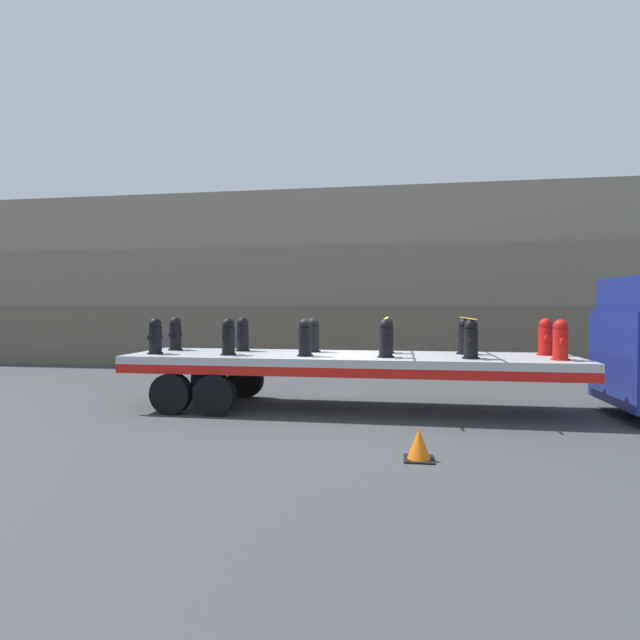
{
  "coord_description": "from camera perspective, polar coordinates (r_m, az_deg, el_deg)",
  "views": [
    {
      "loc": [
        1.16,
        -11.43,
        2.34
      ],
      "look_at": [
        -0.64,
        0.0,
        2.07
      ],
      "focal_mm": 28.0,
      "sensor_mm": 36.0,
      "label": 1
    }
  ],
  "objects": [
    {
      "name": "fire_hydrant_black_far_1",
      "position": [
        12.58,
        -8.82,
        -1.68
      ],
      "size": [
        0.37,
        0.52,
        0.84
      ],
      "color": "black",
      "rests_on": "flatbed_trailer"
    },
    {
      "name": "fire_hydrant_black_near_3",
      "position": [
        10.92,
        7.54,
        -2.14
      ],
      "size": [
        0.37,
        0.52,
        0.84
      ],
      "color": "black",
      "rests_on": "flatbed_trailer"
    },
    {
      "name": "fire_hydrant_black_far_3",
      "position": [
        11.99,
        7.66,
        -1.83
      ],
      "size": [
        0.37,
        0.52,
        0.84
      ],
      "color": "black",
      "rests_on": "flatbed_trailer"
    },
    {
      "name": "traffic_cone",
      "position": [
        8.07,
        11.24,
        -13.81
      ],
      "size": [
        0.46,
        0.46,
        0.49
      ],
      "color": "black",
      "rests_on": "ground_plane"
    },
    {
      "name": "rock_cliff",
      "position": [
        20.33,
        5.68,
        4.55
      ],
      "size": [
        60.0,
        3.3,
        6.94
      ],
      "color": "#665B4C",
      "rests_on": "ground_plane"
    },
    {
      "name": "fire_hydrant_black_near_2",
      "position": [
        11.11,
        -1.71,
        -2.06
      ],
      "size": [
        0.37,
        0.52,
        0.84
      ],
      "color": "black",
      "rests_on": "flatbed_trailer"
    },
    {
      "name": "cargo_strap_middle",
      "position": [
        11.54,
        16.51,
        0.2
      ],
      "size": [
        0.05,
        2.62,
        0.01
      ],
      "color": "yellow",
      "rests_on": "fire_hydrant_black_near_4"
    },
    {
      "name": "fire_hydrant_red_far_5",
      "position": [
        12.43,
        24.36,
        -1.82
      ],
      "size": [
        0.37,
        0.52,
        0.84
      ],
      "color": "red",
      "rests_on": "flatbed_trailer"
    },
    {
      "name": "fire_hydrant_black_far_2",
      "position": [
        12.16,
        -0.78,
        -1.77
      ],
      "size": [
        0.37,
        0.52,
        0.84
      ],
      "color": "black",
      "rests_on": "flatbed_trailer"
    },
    {
      "name": "fire_hydrant_black_near_1",
      "position": [
        11.57,
        -10.43,
        -1.95
      ],
      "size": [
        0.37,
        0.52,
        0.84
      ],
      "color": "black",
      "rests_on": "flatbed_trailer"
    },
    {
      "name": "ground_plane",
      "position": [
        11.73,
        3.14,
        -10.16
      ],
      "size": [
        120.0,
        120.0,
        0.0
      ],
      "primitive_type": "plane",
      "color": "#3F4244"
    },
    {
      "name": "fire_hydrant_black_far_4",
      "position": [
        12.08,
        16.16,
        -1.84
      ],
      "size": [
        0.37,
        0.52,
        0.84
      ],
      "color": "black",
      "rests_on": "flatbed_trailer"
    },
    {
      "name": "cargo_strap_rear",
      "position": [
        11.44,
        7.61,
        0.23
      ],
      "size": [
        0.05,
        2.62,
        0.01
      ],
      "color": "yellow",
      "rests_on": "fire_hydrant_black_near_3"
    },
    {
      "name": "fire_hydrant_black_near_4",
      "position": [
        11.03,
        16.86,
        -2.15
      ],
      "size": [
        0.37,
        0.52,
        0.84
      ],
      "color": "black",
      "rests_on": "flatbed_trailer"
    },
    {
      "name": "fire_hydrant_black_near_0",
      "position": [
        12.28,
        -18.32,
        -1.81
      ],
      "size": [
        0.37,
        0.52,
        0.84
      ],
      "color": "black",
      "rests_on": "flatbed_trailer"
    },
    {
      "name": "fire_hydrant_red_near_5",
      "position": [
        11.41,
        25.78,
        -2.11
      ],
      "size": [
        0.37,
        0.52,
        0.84
      ],
      "color": "red",
      "rests_on": "flatbed_trailer"
    },
    {
      "name": "fire_hydrant_black_far_0",
      "position": [
        13.24,
        -16.2,
        -1.57
      ],
      "size": [
        0.37,
        0.52,
        0.84
      ],
      "color": "black",
      "rests_on": "flatbed_trailer"
    },
    {
      "name": "flatbed_trailer",
      "position": [
        11.64,
        0.27,
        -5.04
      ],
      "size": [
        10.13,
        2.53,
        1.27
      ],
      "color": "#B2B2B7",
      "rests_on": "ground_plane"
    }
  ]
}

